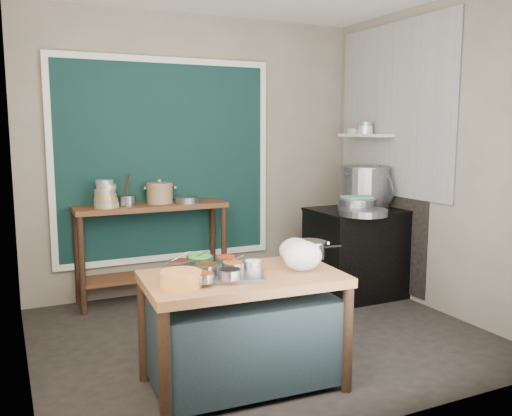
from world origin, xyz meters
name	(u,v)px	position (x,y,z in m)	size (l,w,h in m)	color
floor	(260,336)	(0.00, 0.00, -0.01)	(3.50, 3.00, 0.02)	#2A2420
back_wall	(197,155)	(0.00, 1.51, 1.40)	(3.50, 0.02, 2.80)	gray
left_wall	(14,171)	(-1.76, 0.00, 1.40)	(0.02, 3.00, 2.80)	gray
right_wall	(433,158)	(1.76, 0.00, 1.40)	(0.02, 3.00, 2.80)	gray
curtain_panel	(165,161)	(-0.35, 1.47, 1.35)	(2.10, 0.02, 1.90)	black
curtain_frame	(165,161)	(-0.35, 1.46, 1.35)	(2.22, 0.03, 2.02)	beige
tile_panel	(393,110)	(1.74, 0.55, 1.85)	(0.02, 1.70, 1.70)	#B2B2AA
soot_patch	(383,222)	(1.74, 0.65, 0.70)	(0.01, 1.30, 1.30)	black
wall_shelf	(366,135)	(1.63, 0.85, 1.60)	(0.22, 0.70, 0.03)	beige
prep_table	(243,331)	(-0.48, -0.75, 0.38)	(1.25, 0.72, 0.75)	#915C35
back_counter	(153,252)	(-0.55, 1.28, 0.47)	(1.45, 0.40, 0.95)	#4F2816
stove_block	(358,254)	(1.35, 0.55, 0.42)	(0.90, 0.68, 0.85)	black
stove_top	(359,210)	(1.35, 0.55, 0.86)	(0.92, 0.69, 0.03)	black
condiment_tray	(216,274)	(-0.65, -0.70, 0.76)	(0.59, 0.42, 0.03)	gray
condiment_bowls	(208,267)	(-0.70, -0.70, 0.81)	(0.61, 0.50, 0.07)	gray
yellow_basin	(181,279)	(-0.92, -0.84, 0.80)	(0.25, 0.25, 0.09)	#C67A33
saucepan	(310,250)	(0.12, -0.55, 0.81)	(0.23, 0.23, 0.13)	gray
plastic_bag_a	(303,256)	(-0.09, -0.83, 0.85)	(0.26, 0.22, 0.20)	white
plastic_bag_b	(295,250)	(-0.03, -0.61, 0.84)	(0.23, 0.19, 0.17)	white
bowl_stack	(106,195)	(-0.98, 1.24, 1.06)	(0.23, 0.23, 0.25)	tan
utensil_cup	(127,201)	(-0.78, 1.28, 1.00)	(0.16, 0.16, 0.09)	gray
ceramic_crock	(160,194)	(-0.45, 1.31, 1.04)	(0.27, 0.27, 0.18)	brown
wide_bowl	(187,200)	(-0.21, 1.22, 0.98)	(0.23, 0.23, 0.06)	gray
stock_pot	(365,187)	(1.48, 0.65, 1.09)	(0.53, 0.53, 0.42)	gray
pot_lid	(378,187)	(1.60, 0.59, 1.09)	(0.42, 0.42, 0.02)	gray
steamer	(357,205)	(1.24, 0.43, 0.94)	(0.40, 0.40, 0.13)	gray
green_cloth	(357,197)	(1.24, 0.43, 1.02)	(0.25, 0.20, 0.02)	#4A8369
shallow_pan	(363,212)	(1.15, 0.20, 0.91)	(0.44, 0.44, 0.06)	gray
shelf_bowl_stack	(366,128)	(1.63, 0.85, 1.67)	(0.16, 0.16, 0.13)	silver
shelf_bowl_green	(354,131)	(1.63, 1.06, 1.64)	(0.16, 0.16, 0.06)	gray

